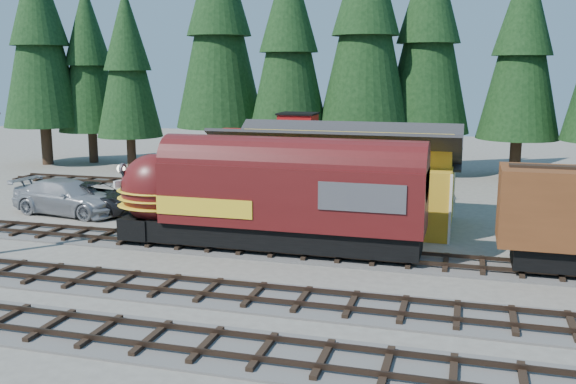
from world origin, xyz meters
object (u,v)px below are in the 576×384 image
(pickup_truck_a, at_px, (93,198))
(pickup_truck_b, at_px, (68,197))
(locomotive, at_px, (259,201))
(caboose, at_px, (285,156))
(depot, at_px, (339,169))

(pickup_truck_a, distance_m, pickup_truck_b, 1.36)
(locomotive, bearing_deg, caboose, 101.30)
(pickup_truck_a, bearing_deg, locomotive, -108.05)
(locomotive, distance_m, pickup_truck_b, 13.79)
(pickup_truck_a, xyz_separation_m, pickup_truck_b, (-1.16, -0.70, 0.11))
(locomotive, height_order, caboose, caboose)
(pickup_truck_b, bearing_deg, caboose, -39.67)
(caboose, xyz_separation_m, pickup_truck_a, (-9.08, -9.01, -1.61))
(depot, relative_size, pickup_truck_a, 2.03)
(depot, bearing_deg, caboose, 124.65)
(locomotive, xyz_separation_m, caboose, (-2.80, 14.00, 0.13))
(caboose, height_order, pickup_truck_a, caboose)
(locomotive, xyz_separation_m, pickup_truck_a, (-11.88, 4.99, -1.49))
(depot, height_order, locomotive, depot)
(locomotive, bearing_deg, pickup_truck_a, 157.20)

